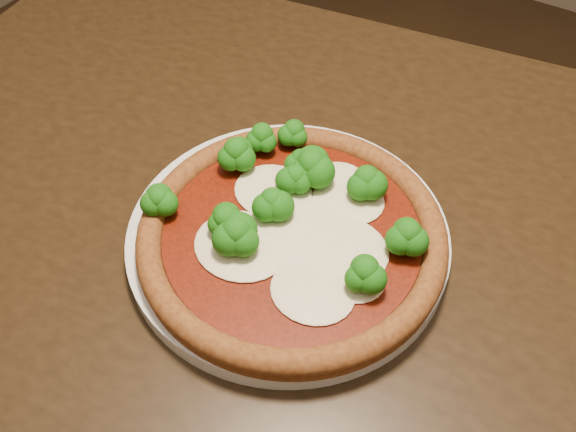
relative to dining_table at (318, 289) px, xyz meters
The scene contains 3 objects.
dining_table is the anchor object (origin of this frame).
plate 0.13m from the dining_table, 115.46° to the right, with size 0.31×0.31×0.02m, color silver.
pizza 0.15m from the dining_table, 103.28° to the right, with size 0.28×0.28×0.06m.
Camera 1 is at (-0.05, -0.25, 1.24)m, focal length 40.00 mm.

